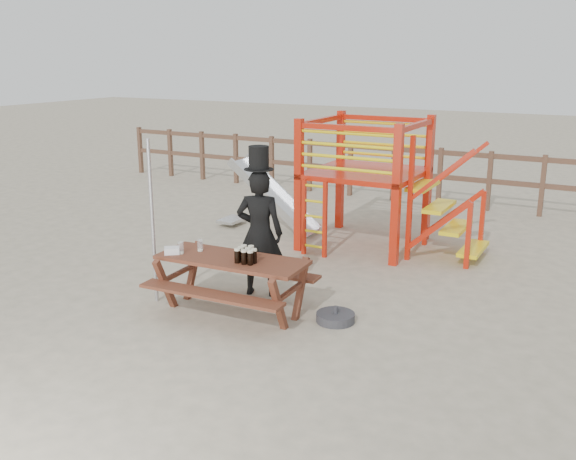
# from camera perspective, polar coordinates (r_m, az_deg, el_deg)

# --- Properties ---
(ground) EXTENTS (60.00, 60.00, 0.00)m
(ground) POSITION_cam_1_polar(r_m,az_deg,el_deg) (7.78, -4.71, -7.76)
(ground) COLOR #BBAC91
(ground) RESTS_ON ground
(back_fence) EXTENTS (15.09, 0.09, 1.20)m
(back_fence) POSITION_cam_1_polar(r_m,az_deg,el_deg) (13.76, 11.35, 5.40)
(back_fence) COLOR brown
(back_fence) RESTS_ON ground
(playground_fort) EXTENTS (4.71, 1.84, 2.10)m
(playground_fort) POSITION_cam_1_polar(r_m,az_deg,el_deg) (10.48, 6.48, 4.40)
(playground_fort) COLOR red
(playground_fort) RESTS_ON ground
(picnic_table) EXTENTS (1.87, 1.33, 0.70)m
(picnic_table) POSITION_cam_1_polar(r_m,az_deg,el_deg) (7.77, -4.98, -4.30)
(picnic_table) COLOR brown
(picnic_table) RESTS_ON ground
(man_with_hat) EXTENTS (0.70, 0.56, 1.95)m
(man_with_hat) POSITION_cam_1_polar(r_m,az_deg,el_deg) (8.22, -2.54, 0.02)
(man_with_hat) COLOR black
(man_with_hat) RESTS_ON ground
(metal_pole) EXTENTS (0.05, 0.05, 2.08)m
(metal_pole) POSITION_cam_1_polar(r_m,az_deg,el_deg) (8.11, -11.96, 0.66)
(metal_pole) COLOR #B2B2B7
(metal_pole) RESTS_ON ground
(parasol_base) EXTENTS (0.46, 0.46, 0.19)m
(parasol_base) POSITION_cam_1_polar(r_m,az_deg,el_deg) (7.64, 4.24, -7.75)
(parasol_base) COLOR #333337
(parasol_base) RESTS_ON ground
(paper_bag) EXTENTS (0.23, 0.22, 0.08)m
(paper_bag) POSITION_cam_1_polar(r_m,az_deg,el_deg) (7.93, -10.28, -1.80)
(paper_bag) COLOR white
(paper_bag) RESTS_ON picnic_table
(stout_pints) EXTENTS (0.26, 0.25, 0.17)m
(stout_pints) POSITION_cam_1_polar(r_m,az_deg,el_deg) (7.49, -3.74, -2.23)
(stout_pints) COLOR black
(stout_pints) RESTS_ON picnic_table
(empty_glasses) EXTENTS (0.21, 0.27, 0.15)m
(empty_glasses) POSITION_cam_1_polar(r_m,az_deg,el_deg) (7.93, -8.66, -1.50)
(empty_glasses) COLOR silver
(empty_glasses) RESTS_ON picnic_table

